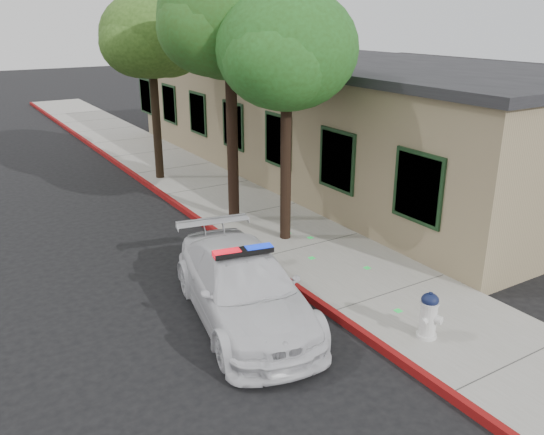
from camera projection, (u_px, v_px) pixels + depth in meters
The scene contains 9 objects.
ground at pixel (331, 318), 11.15m from camera, with size 120.00×120.00×0.00m, color black.
sidewalk at pixel (309, 248), 14.32m from camera, with size 3.20×60.00×0.15m, color gray.
red_curb at pixel (257, 261), 13.56m from camera, with size 0.14×60.00×0.16m, color maroon.
clapboard_building at pixel (329, 116), 20.94m from camera, with size 7.30×20.89×4.24m.
police_car at pixel (244, 287), 10.90m from camera, with size 2.84×5.08×1.51m.
fire_hydrant at pixel (429, 315), 10.09m from camera, with size 0.51×0.45×0.89m.
street_tree_near at pixel (287, 55), 13.22m from camera, with size 3.52×3.39×6.20m.
street_tree_mid at pixel (230, 24), 14.38m from camera, with size 3.96×3.68×7.02m.
street_tree_far at pixel (152, 40), 18.64m from camera, with size 3.63×3.33×6.30m.
Camera 1 is at (-6.16, -7.72, 5.69)m, focal length 37.11 mm.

